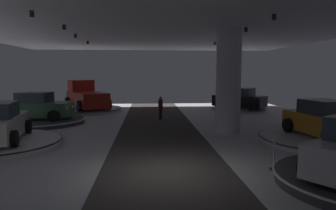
{
  "coord_description": "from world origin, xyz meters",
  "views": [
    {
      "loc": [
        -0.62,
        -9.64,
        3.23
      ],
      "look_at": [
        0.55,
        7.4,
        1.4
      ],
      "focal_mm": 32.52,
      "sensor_mm": 36.0,
      "label": 1
    }
  ],
  "objects_px": {
    "display_car_far_left": "(37,107)",
    "display_platform_deep_left": "(87,109)",
    "display_car_deep_right": "(240,99)",
    "display_car_mid_right": "(325,120)",
    "display_platform_far_left": "(38,121)",
    "pickup_truck_deep_left": "(86,97)",
    "column_right": "(228,82)",
    "display_platform_mid_right": "(325,139)",
    "visitor_walking_near": "(161,106)",
    "display_platform_deep_right": "(239,109)"
  },
  "relations": [
    {
      "from": "display_car_mid_right",
      "to": "display_platform_deep_left",
      "type": "xyz_separation_m",
      "value": [
        -13.19,
        12.31,
        -0.87
      ]
    },
    {
      "from": "display_platform_deep_right",
      "to": "display_car_deep_right",
      "type": "height_order",
      "value": "display_car_deep_right"
    },
    {
      "from": "display_car_deep_right",
      "to": "display_platform_far_left",
      "type": "xyz_separation_m",
      "value": [
        -14.71,
        -5.08,
        -0.85
      ]
    },
    {
      "from": "column_right",
      "to": "display_platform_deep_right",
      "type": "relative_size",
      "value": 1.23
    },
    {
      "from": "display_car_mid_right",
      "to": "pickup_truck_deep_left",
      "type": "height_order",
      "value": "pickup_truck_deep_left"
    },
    {
      "from": "display_car_mid_right",
      "to": "display_platform_far_left",
      "type": "relative_size",
      "value": 0.75
    },
    {
      "from": "display_platform_deep_left",
      "to": "visitor_walking_near",
      "type": "xyz_separation_m",
      "value": [
        5.91,
        -4.79,
        0.75
      ]
    },
    {
      "from": "display_platform_deep_right",
      "to": "display_car_deep_right",
      "type": "bearing_deg",
      "value": -40.74
    },
    {
      "from": "display_car_mid_right",
      "to": "display_platform_mid_right",
      "type": "bearing_deg",
      "value": -82.31
    },
    {
      "from": "display_platform_far_left",
      "to": "pickup_truck_deep_left",
      "type": "xyz_separation_m",
      "value": [
        1.84,
        6.16,
        1.04
      ]
    },
    {
      "from": "display_car_mid_right",
      "to": "display_car_far_left",
      "type": "bearing_deg",
      "value": 157.04
    },
    {
      "from": "display_car_deep_right",
      "to": "column_right",
      "type": "bearing_deg",
      "value": -110.78
    },
    {
      "from": "column_right",
      "to": "visitor_walking_near",
      "type": "height_order",
      "value": "column_right"
    },
    {
      "from": "display_platform_mid_right",
      "to": "display_platform_far_left",
      "type": "bearing_deg",
      "value": 156.91
    },
    {
      "from": "display_car_deep_right",
      "to": "display_car_far_left",
      "type": "distance_m",
      "value": 15.59
    },
    {
      "from": "column_right",
      "to": "display_car_far_left",
      "type": "distance_m",
      "value": 12.1
    },
    {
      "from": "display_platform_mid_right",
      "to": "pickup_truck_deep_left",
      "type": "xyz_separation_m",
      "value": [
        -13.34,
        12.63,
        1.06
      ]
    },
    {
      "from": "display_platform_far_left",
      "to": "display_car_far_left",
      "type": "bearing_deg",
      "value": 174.25
    },
    {
      "from": "display_platform_mid_right",
      "to": "visitor_walking_near",
      "type": "xyz_separation_m",
      "value": [
        -7.28,
        7.55,
        0.76
      ]
    },
    {
      "from": "column_right",
      "to": "display_car_mid_right",
      "type": "relative_size",
      "value": 1.25
    },
    {
      "from": "display_platform_mid_right",
      "to": "display_car_mid_right",
      "type": "height_order",
      "value": "display_car_mid_right"
    },
    {
      "from": "display_car_deep_right",
      "to": "visitor_walking_near",
      "type": "distance_m",
      "value": 7.89
    },
    {
      "from": "column_right",
      "to": "display_platform_far_left",
      "type": "distance_m",
      "value": 12.23
    },
    {
      "from": "display_platform_far_left",
      "to": "pickup_truck_deep_left",
      "type": "relative_size",
      "value": 1.04
    },
    {
      "from": "display_car_deep_right",
      "to": "pickup_truck_deep_left",
      "type": "distance_m",
      "value": 12.91
    },
    {
      "from": "column_right",
      "to": "display_platform_deep_left",
      "type": "distance_m",
      "value": 13.77
    },
    {
      "from": "display_platform_far_left",
      "to": "visitor_walking_near",
      "type": "height_order",
      "value": "visitor_walking_near"
    },
    {
      "from": "display_platform_mid_right",
      "to": "visitor_walking_near",
      "type": "distance_m",
      "value": 10.52
    },
    {
      "from": "display_platform_deep_left",
      "to": "visitor_walking_near",
      "type": "relative_size",
      "value": 3.57
    },
    {
      "from": "display_car_deep_right",
      "to": "display_platform_deep_left",
      "type": "bearing_deg",
      "value": 176.44
    },
    {
      "from": "column_right",
      "to": "display_car_far_left",
      "type": "bearing_deg",
      "value": 160.73
    },
    {
      "from": "display_car_deep_right",
      "to": "display_platform_deep_left",
      "type": "distance_m",
      "value": 12.77
    },
    {
      "from": "display_platform_deep_right",
      "to": "display_car_mid_right",
      "type": "distance_m",
      "value": 11.59
    },
    {
      "from": "column_right",
      "to": "display_platform_far_left",
      "type": "relative_size",
      "value": 0.94
    },
    {
      "from": "display_car_deep_right",
      "to": "display_platform_far_left",
      "type": "relative_size",
      "value": 0.74
    },
    {
      "from": "display_platform_deep_right",
      "to": "display_platform_far_left",
      "type": "distance_m",
      "value": 15.55
    },
    {
      "from": "display_platform_mid_right",
      "to": "visitor_walking_near",
      "type": "relative_size",
      "value": 3.71
    },
    {
      "from": "display_platform_deep_right",
      "to": "display_car_far_left",
      "type": "height_order",
      "value": "display_car_far_left"
    },
    {
      "from": "display_platform_deep_left",
      "to": "pickup_truck_deep_left",
      "type": "distance_m",
      "value": 1.1
    },
    {
      "from": "display_platform_mid_right",
      "to": "display_car_deep_right",
      "type": "bearing_deg",
      "value": 92.36
    },
    {
      "from": "display_car_deep_right",
      "to": "pickup_truck_deep_left",
      "type": "height_order",
      "value": "pickup_truck_deep_left"
    },
    {
      "from": "column_right",
      "to": "visitor_walking_near",
      "type": "relative_size",
      "value": 3.46
    },
    {
      "from": "display_platform_deep_right",
      "to": "display_car_mid_right",
      "type": "xyz_separation_m",
      "value": [
        0.5,
        -11.54,
        0.89
      ]
    },
    {
      "from": "column_right",
      "to": "display_platform_mid_right",
      "type": "distance_m",
      "value": 5.33
    },
    {
      "from": "pickup_truck_deep_left",
      "to": "visitor_walking_near",
      "type": "xyz_separation_m",
      "value": [
        6.06,
        -5.08,
        -0.3
      ]
    },
    {
      "from": "display_platform_mid_right",
      "to": "display_platform_far_left",
      "type": "xyz_separation_m",
      "value": [
        -15.19,
        6.47,
        0.01
      ]
    },
    {
      "from": "display_car_deep_right",
      "to": "visitor_walking_near",
      "type": "relative_size",
      "value": 2.74
    },
    {
      "from": "display_car_deep_right",
      "to": "display_car_far_left",
      "type": "relative_size",
      "value": 1.0
    },
    {
      "from": "display_car_far_left",
      "to": "display_platform_deep_left",
      "type": "height_order",
      "value": "display_car_far_left"
    },
    {
      "from": "display_car_deep_right",
      "to": "display_car_mid_right",
      "type": "bearing_deg",
      "value": -87.65
    }
  ]
}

